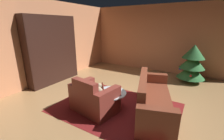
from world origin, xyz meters
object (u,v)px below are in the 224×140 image
at_px(bookshelf_unit, 55,51).
at_px(couch_red, 152,101).
at_px(book_stack_on_table, 111,92).
at_px(coffee_table, 110,93).
at_px(bottle_on_table, 102,88).
at_px(decorated_tree, 192,63).
at_px(armchair_red, 94,99).

distance_m(bookshelf_unit, couch_red, 3.70).
distance_m(bookshelf_unit, book_stack_on_table, 2.83).
bearing_deg(bookshelf_unit, coffee_table, -13.45).
distance_m(couch_red, bottle_on_table, 1.23).
bearing_deg(book_stack_on_table, bookshelf_unit, 165.92).
bearing_deg(decorated_tree, bookshelf_unit, -151.07).
bearing_deg(book_stack_on_table, bottle_on_table, 177.67).
relative_size(bookshelf_unit, couch_red, 1.05).
bearing_deg(coffee_table, bottle_on_table, -172.44).
distance_m(armchair_red, couch_red, 1.37).
bearing_deg(book_stack_on_table, decorated_tree, 63.00).
bearing_deg(bookshelf_unit, couch_red, -5.24).
distance_m(coffee_table, decorated_tree, 3.35).
relative_size(couch_red, book_stack_on_table, 9.62).
bearing_deg(armchair_red, bookshelf_unit, 158.15).
bearing_deg(coffee_table, couch_red, 17.57).
relative_size(couch_red, coffee_table, 2.77).
height_order(armchair_red, decorated_tree, decorated_tree).
bearing_deg(bookshelf_unit, decorated_tree, 28.93).
relative_size(bookshelf_unit, armchair_red, 2.01).
bearing_deg(coffee_table, bookshelf_unit, 166.55).
relative_size(couch_red, decorated_tree, 1.63).
bearing_deg(coffee_table, decorated_tree, 62.25).
height_order(book_stack_on_table, decorated_tree, decorated_tree).
height_order(coffee_table, decorated_tree, decorated_tree).
height_order(bottle_on_table, decorated_tree, decorated_tree).
height_order(armchair_red, coffee_table, armchair_red).
height_order(bookshelf_unit, bottle_on_table, bookshelf_unit).
height_order(couch_red, bottle_on_table, couch_red).
bearing_deg(coffee_table, book_stack_on_table, -52.27).
distance_m(armchair_red, decorated_tree, 3.76).
distance_m(couch_red, decorated_tree, 2.74).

